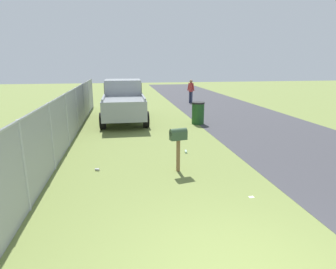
{
  "coord_description": "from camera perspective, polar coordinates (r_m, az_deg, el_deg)",
  "views": [
    {
      "loc": [
        -3.01,
        1.48,
        2.97
      ],
      "look_at": [
        4.16,
        0.31,
        1.11
      ],
      "focal_mm": 30.18,
      "sensor_mm": 36.0,
      "label": 1
    }
  ],
  "objects": [
    {
      "name": "mailbox",
      "position": [
        7.72,
        2.1,
        -0.61
      ],
      "size": [
        0.29,
        0.5,
        1.23
      ],
      "rotation": [
        0.0,
        0.0,
        0.22
      ],
      "color": "brown",
      "rests_on": "ground"
    },
    {
      "name": "litter_can_far_scatter",
      "position": [
        8.28,
        -14.1,
        -6.88
      ],
      "size": [
        0.1,
        0.14,
        0.07
      ],
      "primitive_type": "cylinder",
      "rotation": [
        0.0,
        1.57,
        1.24
      ],
      "color": "silver",
      "rests_on": "ground"
    },
    {
      "name": "pedestrian",
      "position": [
        21.25,
        4.64,
        9.02
      ],
      "size": [
        0.35,
        0.48,
        1.73
      ],
      "rotation": [
        0.0,
        0.0,
        5.57
      ],
      "color": "#2D3351",
      "rests_on": "ground"
    },
    {
      "name": "litter_wrapper_midfield_a",
      "position": [
        6.84,
        16.5,
        -12.0
      ],
      "size": [
        0.1,
        0.13,
        0.01
      ],
      "primitive_type": "cube",
      "rotation": [
        0.0,
        0.0,
        4.84
      ],
      "color": "silver",
      "rests_on": "ground"
    },
    {
      "name": "road_asphalt",
      "position": [
        11.55,
        25.87,
        -2.0
      ],
      "size": [
        60.0,
        5.82,
        0.01
      ],
      "primitive_type": "cube",
      "color": "#38383D",
      "rests_on": "ground"
    },
    {
      "name": "pickup_truck",
      "position": [
        14.95,
        -8.99,
        7.03
      ],
      "size": [
        5.15,
        2.26,
        2.09
      ],
      "rotation": [
        0.0,
        0.0,
        0.0
      ],
      "color": "#93999E",
      "rests_on": "ground"
    },
    {
      "name": "trash_bin",
      "position": [
        14.03,
        6.07,
        4.34
      ],
      "size": [
        0.63,
        0.63,
        1.09
      ],
      "color": "#1E4C1E",
      "rests_on": "ground"
    },
    {
      "name": "litter_can_by_mailbox",
      "position": [
        11.02,
        1.97,
        -1.1
      ],
      "size": [
        0.14,
        0.12,
        0.07
      ],
      "primitive_type": "cylinder",
      "rotation": [
        0.0,
        1.57,
        3.74
      ],
      "color": "silver",
      "rests_on": "ground"
    },
    {
      "name": "litter_bottle_midfield_b",
      "position": [
        9.61,
        3.64,
        -3.45
      ],
      "size": [
        0.23,
        0.1,
        0.07
      ],
      "primitive_type": "cylinder",
      "rotation": [
        0.0,
        1.57,
        3.02
      ],
      "color": "#B2D8BF",
      "rests_on": "ground"
    },
    {
      "name": "fence_section",
      "position": [
        11.86,
        -18.8,
        4.17
      ],
      "size": [
        16.48,
        0.07,
        1.92
      ],
      "color": "#9EA3A8",
      "rests_on": "ground"
    }
  ]
}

